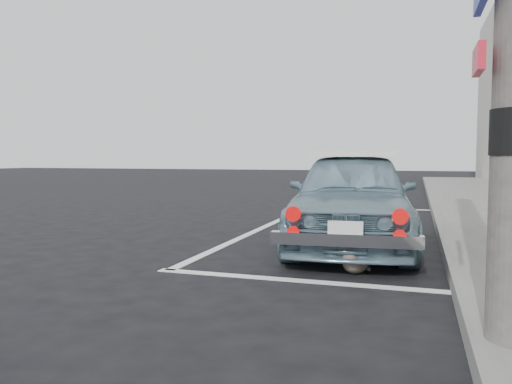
% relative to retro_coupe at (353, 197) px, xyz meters
% --- Properties ---
extents(ground, '(80.00, 80.00, 0.00)m').
position_rel_retro_coupe_xyz_m(ground, '(-0.71, -1.52, -0.65)').
color(ground, black).
rests_on(ground, ground).
extents(pline_rear, '(3.00, 0.12, 0.01)m').
position_rel_retro_coupe_xyz_m(pline_rear, '(-0.21, -2.02, -0.64)').
color(pline_rear, silver).
rests_on(pline_rear, ground).
extents(pline_front, '(3.00, 0.12, 0.01)m').
position_rel_retro_coupe_xyz_m(pline_front, '(-0.21, 4.98, -0.64)').
color(pline_front, silver).
rests_on(pline_front, ground).
extents(pline_side, '(0.12, 7.00, 0.01)m').
position_rel_retro_coupe_xyz_m(pline_side, '(-1.61, 1.48, -0.64)').
color(pline_side, silver).
rests_on(pline_side, ground).
extents(retro_coupe, '(1.82, 3.86, 1.28)m').
position_rel_retro_coupe_xyz_m(retro_coupe, '(0.00, 0.00, 0.00)').
color(retro_coupe, '#7192A2').
rests_on(retro_coupe, ground).
extents(cat, '(0.34, 0.53, 0.30)m').
position_rel_retro_coupe_xyz_m(cat, '(0.22, -1.55, -0.51)').
color(cat, '#665C4E').
rests_on(cat, ground).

